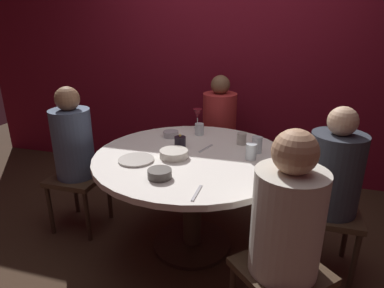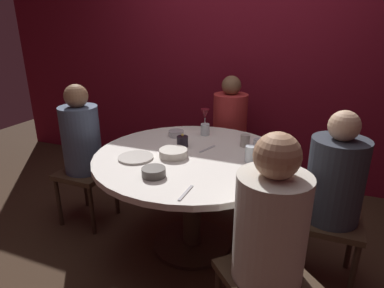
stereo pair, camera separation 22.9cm
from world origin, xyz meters
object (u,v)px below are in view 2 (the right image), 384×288
(seated_diner_front_right, at_px, (270,227))
(cup_near_candle, at_px, (245,141))
(bowl_serving_large, at_px, (176,133))
(dinner_plate, at_px, (136,157))
(dining_table, at_px, (192,174))
(cell_phone, at_px, (272,168))
(bowl_salad_center, at_px, (154,172))
(bowl_small_white, at_px, (173,153))
(cup_by_left_diner, at_px, (250,154))
(candle_holder, at_px, (182,141))
(seated_diner_back, at_px, (230,123))
(cup_by_right_diner, at_px, (259,147))
(wine_glass, at_px, (205,114))
(cup_center_front, at_px, (205,129))
(seated_diner_right, at_px, (335,182))
(seated_diner_left, at_px, (81,141))

(seated_diner_front_right, distance_m, cup_near_candle, 1.03)
(bowl_serving_large, bearing_deg, dinner_plate, -96.49)
(dining_table, height_order, dinner_plate, dinner_plate)
(cell_phone, relative_size, bowl_serving_large, 1.13)
(bowl_salad_center, distance_m, bowl_small_white, 0.33)
(cup_by_left_diner, bearing_deg, candle_holder, 169.83)
(seated_diner_back, distance_m, cup_near_candle, 0.74)
(bowl_serving_large, distance_m, cup_by_right_diner, 0.72)
(seated_diner_back, height_order, wine_glass, seated_diner_back)
(cell_phone, height_order, cup_by_left_diner, cup_by_left_diner)
(cup_by_left_diner, height_order, cup_center_front, cup_by_left_diner)
(cup_near_candle, bearing_deg, dining_table, -134.77)
(seated_diner_front_right, relative_size, dinner_plate, 4.98)
(dining_table, bearing_deg, bowl_small_white, -142.05)
(cup_near_candle, height_order, cup_center_front, cup_center_front)
(cup_center_front, bearing_deg, cup_by_left_diner, -41.51)
(dinner_plate, distance_m, cup_by_right_diner, 0.85)
(seated_diner_front_right, distance_m, bowl_serving_large, 1.35)
(seated_diner_back, height_order, cell_phone, seated_diner_back)
(cell_phone, xyz_separation_m, bowl_serving_large, (-0.83, 0.35, 0.02))
(dining_table, xyz_separation_m, seated_diner_right, (0.94, 0.00, 0.11))
(seated_diner_left, relative_size, cup_by_left_diner, 10.73)
(bowl_serving_large, height_order, cup_center_front, cup_center_front)
(seated_diner_left, xyz_separation_m, seated_diner_back, (0.97, 0.98, -0.01))
(cup_by_left_diner, bearing_deg, seated_diner_front_right, -70.04)
(bowl_serving_large, distance_m, cup_by_left_diner, 0.74)
(seated_diner_back, height_order, candle_holder, seated_diner_back)
(cup_by_left_diner, bearing_deg, bowl_serving_large, 156.37)
(cup_near_candle, xyz_separation_m, cup_by_right_diner, (0.13, -0.14, 0.01))
(cup_by_right_diner, bearing_deg, seated_diner_right, -18.31)
(cell_phone, height_order, cup_near_candle, cup_near_candle)
(dining_table, xyz_separation_m, dinner_plate, (-0.33, -0.21, 0.16))
(seated_diner_left, xyz_separation_m, cell_phone, (1.53, -0.03, 0.03))
(seated_diner_back, relative_size, cup_near_candle, 13.10)
(candle_holder, relative_size, bowl_serving_large, 0.83)
(dining_table, relative_size, cup_center_front, 14.62)
(wine_glass, distance_m, cup_near_candle, 0.53)
(seated_diner_front_right, xyz_separation_m, wine_glass, (-0.78, 1.27, 0.14))
(seated_diner_back, relative_size, wine_glass, 6.67)
(cell_phone, bearing_deg, dinner_plate, -8.05)
(cup_by_right_diner, bearing_deg, candle_holder, -175.65)
(dining_table, distance_m, seated_diner_back, 0.99)
(dining_table, bearing_deg, cup_near_candle, 45.23)
(seated_diner_left, xyz_separation_m, seated_diner_front_right, (1.63, -0.66, 0.01))
(seated_diner_left, xyz_separation_m, wine_glass, (0.84, 0.61, 0.15))
(wine_glass, bearing_deg, cup_by_left_diner, -47.57)
(seated_diner_right, relative_size, cup_center_front, 12.35)
(cup_by_right_diner, height_order, cup_center_front, cup_by_right_diner)
(seated_diner_right, xyz_separation_m, bowl_small_white, (-1.05, -0.08, 0.06))
(cup_by_right_diner, relative_size, cup_center_front, 1.23)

